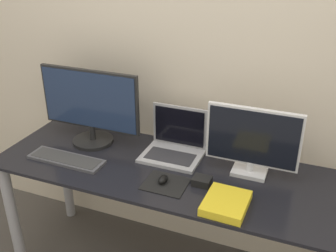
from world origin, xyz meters
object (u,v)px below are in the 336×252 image
mouse (163,179)px  keyboard (66,159)px  monitor_right (252,141)px  power_brick (202,181)px  monitor_left (90,106)px  laptop (175,144)px  book (226,203)px

mouse → keyboard: bearing=179.5°
monitor_right → power_brick: size_ratio=5.26×
mouse → monitor_right: bearing=33.3°
monitor_right → power_brick: monitor_right is taller
keyboard → mouse: (0.57, -0.00, 0.01)m
monitor_left → laptop: monitor_left is taller
keyboard → book: bearing=-4.6°
book → power_brick: bearing=140.2°
monitor_left → laptop: bearing=5.6°
monitor_left → keyboard: monitor_left is taller
monitor_right → power_brick: 0.32m
laptop → monitor_right: bearing=-6.5°
book → laptop: bearing=136.6°
book → mouse: bearing=168.5°
laptop → power_brick: bearing=-45.5°
mouse → book: bearing=-11.5°
monitor_right → mouse: 0.48m
laptop → keyboard: 0.60m
monitor_left → mouse: (0.55, -0.25, -0.21)m
monitor_right → mouse: (-0.38, -0.25, -0.17)m
monitor_left → laptop: size_ratio=1.89×
monitor_left → power_brick: monitor_left is taller
keyboard → power_brick: (0.75, 0.06, 0.01)m
monitor_left → power_brick: (0.73, -0.19, -0.21)m
keyboard → monitor_left: bearing=85.1°
laptop → keyboard: size_ratio=0.74×
keyboard → mouse: 0.57m
monitor_right → laptop: size_ratio=1.45×
laptop → power_brick: size_ratio=3.62×
monitor_right → laptop: monitor_right is taller
monitor_left → keyboard: size_ratio=1.41×
keyboard → mouse: bearing=-0.5°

